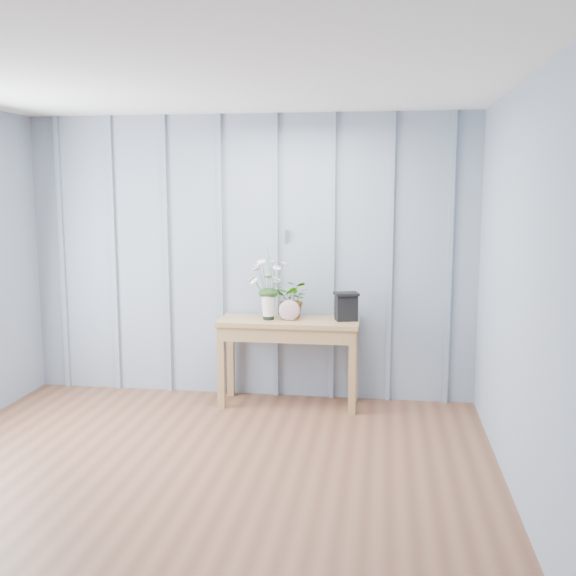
% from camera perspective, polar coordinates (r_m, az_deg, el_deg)
% --- Properties ---
extents(ground, '(4.50, 4.50, 0.00)m').
position_cam_1_polar(ground, '(4.22, -9.64, -17.85)').
color(ground, brown).
rests_on(ground, ground).
extents(room_shell, '(4.00, 4.50, 2.50)m').
position_cam_1_polar(room_shell, '(4.67, -6.78, 9.92)').
color(room_shell, '#8897A9').
rests_on(room_shell, ground).
extents(sideboard, '(1.20, 0.45, 0.75)m').
position_cam_1_polar(sideboard, '(5.78, 0.07, -3.80)').
color(sideboard, '#9D7747').
rests_on(sideboard, ground).
extents(daisy_vase, '(0.42, 0.32, 0.59)m').
position_cam_1_polar(daisy_vase, '(5.70, -1.67, 0.96)').
color(daisy_vase, black).
rests_on(daisy_vase, sideboard).
extents(spider_plant, '(0.31, 0.27, 0.33)m').
position_cam_1_polar(spider_plant, '(5.81, 0.45, -0.93)').
color(spider_plant, '#1A3813').
rests_on(spider_plant, sideboard).
extents(felt_disc_vessel, '(0.18, 0.06, 0.18)m').
position_cam_1_polar(felt_disc_vessel, '(5.69, 0.11, -1.90)').
color(felt_disc_vessel, '#954A6C').
rests_on(felt_disc_vessel, sideboard).
extents(carved_box, '(0.23, 0.20, 0.24)m').
position_cam_1_polar(carved_box, '(5.71, 4.96, -1.55)').
color(carved_box, black).
rests_on(carved_box, sideboard).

